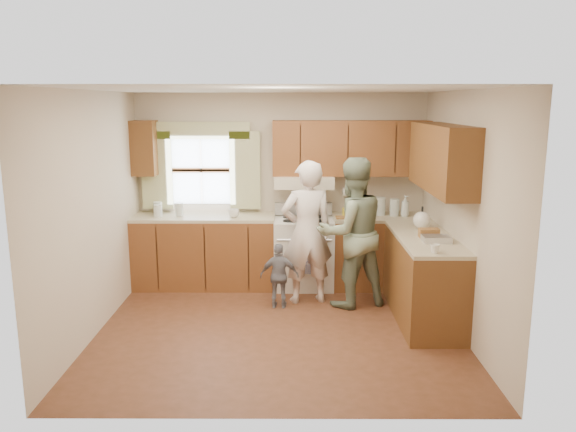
{
  "coord_description": "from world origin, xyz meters",
  "views": [
    {
      "loc": [
        0.12,
        -5.64,
        2.38
      ],
      "look_at": [
        0.1,
        0.4,
        1.15
      ],
      "focal_mm": 35.0,
      "sensor_mm": 36.0,
      "label": 1
    }
  ],
  "objects_px": {
    "woman_right": "(352,233)",
    "woman_left": "(307,232)",
    "stove": "(304,251)",
    "child": "(279,276)"
  },
  "relations": [
    {
      "from": "woman_right",
      "to": "child",
      "type": "distance_m",
      "value": 0.98
    },
    {
      "from": "stove",
      "to": "woman_left",
      "type": "relative_size",
      "value": 0.62
    },
    {
      "from": "stove",
      "to": "woman_right",
      "type": "height_order",
      "value": "woman_right"
    },
    {
      "from": "woman_right",
      "to": "woman_left",
      "type": "bearing_deg",
      "value": -31.7
    },
    {
      "from": "stove",
      "to": "woman_right",
      "type": "bearing_deg",
      "value": -51.99
    },
    {
      "from": "stove",
      "to": "woman_left",
      "type": "height_order",
      "value": "woman_left"
    },
    {
      "from": "woman_right",
      "to": "stove",
      "type": "bearing_deg",
      "value": -71.9
    },
    {
      "from": "woman_left",
      "to": "child",
      "type": "relative_size",
      "value": 2.22
    },
    {
      "from": "woman_left",
      "to": "child",
      "type": "bearing_deg",
      "value": 20.53
    },
    {
      "from": "woman_left",
      "to": "child",
      "type": "distance_m",
      "value": 0.61
    }
  ]
}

